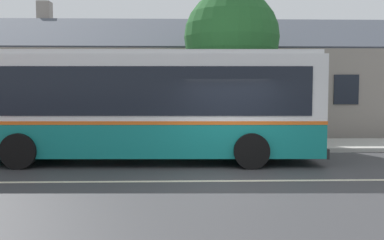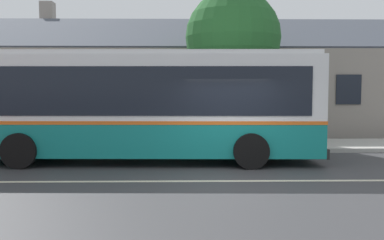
# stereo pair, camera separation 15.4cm
# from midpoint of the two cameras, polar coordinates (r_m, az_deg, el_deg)

# --- Properties ---
(ground_plane) EXTENTS (300.00, 300.00, 0.00)m
(ground_plane) POSITION_cam_midpoint_polar(r_m,az_deg,el_deg) (10.47, 5.54, -8.10)
(ground_plane) COLOR #38383A
(sidewalk_far) EXTENTS (60.00, 3.00, 0.15)m
(sidewalk_far) POSITION_cam_midpoint_polar(r_m,az_deg,el_deg) (16.34, 2.88, -3.39)
(sidewalk_far) COLOR #ADAAA3
(sidewalk_far) RESTS_ON ground
(lane_divider_stripe) EXTENTS (60.00, 0.16, 0.01)m
(lane_divider_stripe) POSITION_cam_midpoint_polar(r_m,az_deg,el_deg) (10.47, 5.54, -8.07)
(lane_divider_stripe) COLOR beige
(lane_divider_stripe) RESTS_ON ground
(community_building) EXTENTS (24.07, 8.85, 6.96)m
(community_building) POSITION_cam_midpoint_polar(r_m,az_deg,el_deg) (23.02, -4.10, 3.91)
(community_building) COLOR gray
(community_building) RESTS_ON ground
(transit_bus) EXTENTS (11.19, 2.98, 3.31)m
(transit_bus) POSITION_cam_midpoint_polar(r_m,az_deg,el_deg) (13.13, -8.03, 2.18)
(transit_bus) COLOR #147F7A
(transit_bus) RESTS_ON ground
(bench_down_street) EXTENTS (1.63, 0.51, 0.94)m
(bench_down_street) POSITION_cam_midpoint_polar(r_m,az_deg,el_deg) (16.77, -18.65, -1.72)
(bench_down_street) COLOR brown
(bench_down_street) RESTS_ON sidewalk_far
(street_tree_primary) EXTENTS (3.80, 3.80, 6.18)m
(street_tree_primary) POSITION_cam_midpoint_polar(r_m,az_deg,el_deg) (17.51, 5.04, 10.84)
(street_tree_primary) COLOR #4C3828
(street_tree_primary) RESTS_ON ground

